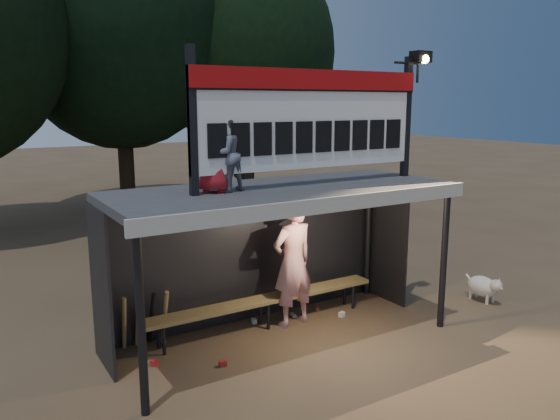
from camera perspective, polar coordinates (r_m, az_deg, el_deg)
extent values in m
plane|color=#4F3B27|center=(8.46, 0.26, -13.33)|extent=(80.00, 80.00, 0.00)
imported|color=white|center=(8.64, 1.35, -5.48)|extent=(0.81, 0.58, 2.07)
imported|color=slate|center=(7.37, -5.63, 5.88)|extent=(0.60, 0.53, 1.03)
imported|color=#A8191F|center=(7.32, -7.04, 5.99)|extent=(0.63, 0.56, 1.07)
cube|color=#3A3A3C|center=(7.80, 0.28, 1.96)|extent=(5.00, 2.00, 0.12)
cube|color=beige|center=(6.97, 4.68, 0.48)|extent=(5.10, 0.06, 0.20)
cylinder|color=black|center=(6.36, -14.33, -11.46)|extent=(0.10, 0.10, 2.20)
cylinder|color=black|center=(8.90, 16.75, -5.01)|extent=(0.10, 0.10, 2.20)
cylinder|color=black|center=(8.00, -18.19, -6.93)|extent=(0.10, 0.10, 2.20)
cylinder|color=black|center=(10.14, 9.19, -2.71)|extent=(0.10, 0.10, 2.20)
cube|color=black|center=(8.90, -3.12, -4.55)|extent=(5.00, 0.04, 2.20)
cube|color=black|center=(7.61, -18.22, -7.87)|extent=(0.04, 1.00, 2.20)
cube|color=black|center=(9.91, 11.13, -3.10)|extent=(0.04, 1.00, 2.20)
cylinder|color=black|center=(8.67, -3.20, 2.14)|extent=(5.00, 0.06, 0.06)
cube|color=black|center=(7.08, -9.17, 9.10)|extent=(0.10, 0.10, 1.90)
cube|color=black|center=(9.15, 13.08, 9.40)|extent=(0.10, 0.10, 1.90)
cube|color=white|center=(7.97, 3.39, 9.44)|extent=(3.80, 0.08, 1.40)
cube|color=#AC0C0D|center=(7.94, 3.64, 13.47)|extent=(3.80, 0.04, 0.28)
cube|color=black|center=(7.93, 3.65, 12.39)|extent=(3.80, 0.02, 0.03)
cube|color=black|center=(7.18, -6.57, 7.20)|extent=(0.27, 0.03, 0.45)
cube|color=black|center=(7.33, -4.14, 7.32)|extent=(0.27, 0.03, 0.45)
cube|color=black|center=(7.49, -1.81, 7.43)|extent=(0.27, 0.03, 0.45)
cube|color=black|center=(7.66, 0.42, 7.52)|extent=(0.27, 0.03, 0.45)
cube|color=black|center=(7.85, 2.54, 7.59)|extent=(0.27, 0.03, 0.45)
cube|color=black|center=(8.04, 4.57, 7.66)|extent=(0.27, 0.03, 0.45)
cube|color=black|center=(8.25, 6.51, 7.71)|extent=(0.27, 0.03, 0.45)
cube|color=black|center=(8.46, 8.34, 7.75)|extent=(0.27, 0.03, 0.45)
cube|color=black|center=(8.68, 10.09, 7.78)|extent=(0.27, 0.03, 0.45)
cube|color=black|center=(8.91, 11.74, 7.80)|extent=(0.27, 0.03, 0.45)
cylinder|color=black|center=(9.14, 13.09, 14.73)|extent=(0.50, 0.04, 0.04)
cylinder|color=black|center=(9.30, 14.18, 13.69)|extent=(0.04, 0.04, 0.30)
cube|color=black|center=(9.28, 14.48, 15.23)|extent=(0.30, 0.22, 0.18)
sphere|color=#FFD88C|center=(9.22, 14.88, 14.99)|extent=(0.14, 0.14, 0.14)
cube|color=olive|center=(8.72, -1.66, -9.35)|extent=(4.00, 0.35, 0.06)
cylinder|color=black|center=(8.06, -12.04, -13.12)|extent=(0.05, 0.05, 0.45)
cylinder|color=black|center=(8.27, -12.61, -12.50)|extent=(0.05, 0.05, 0.45)
cylinder|color=black|center=(8.71, -1.25, -10.98)|extent=(0.05, 0.05, 0.45)
cylinder|color=black|center=(8.90, -2.04, -10.48)|extent=(0.05, 0.05, 0.45)
cylinder|color=black|center=(9.62, 7.65, -8.89)|extent=(0.05, 0.05, 0.45)
cylinder|color=black|center=(9.79, 6.76, -8.50)|extent=(0.05, 0.05, 0.45)
cylinder|color=black|center=(18.79, -15.85, 6.44)|extent=(0.50, 0.50, 4.18)
ellipsoid|color=black|center=(18.93, -16.54, 18.85)|extent=(7.22, 7.22, 8.36)
cylinder|color=black|center=(19.38, -3.47, 5.99)|extent=(0.50, 0.50, 3.52)
ellipsoid|color=black|center=(19.37, -3.59, 16.18)|extent=(6.08, 6.08, 7.04)
ellipsoid|color=silver|center=(10.52, 20.39, -7.47)|extent=(0.36, 0.58, 0.36)
sphere|color=beige|center=(10.34, 21.64, -7.37)|extent=(0.22, 0.22, 0.22)
cone|color=beige|center=(10.29, 22.08, -7.61)|extent=(0.10, 0.10, 0.10)
cone|color=beige|center=(10.26, 21.60, -6.93)|extent=(0.06, 0.06, 0.07)
cone|color=beige|center=(10.33, 21.94, -6.82)|extent=(0.06, 0.06, 0.07)
cylinder|color=silver|center=(10.42, 20.82, -8.74)|extent=(0.05, 0.05, 0.18)
cylinder|color=beige|center=(10.54, 21.36, -8.55)|extent=(0.05, 0.05, 0.18)
cylinder|color=beige|center=(10.62, 19.28, -8.24)|extent=(0.05, 0.05, 0.18)
cylinder|color=beige|center=(10.74, 19.83, -8.06)|extent=(0.05, 0.05, 0.18)
cylinder|color=white|center=(10.68, 19.15, -6.72)|extent=(0.04, 0.16, 0.14)
cylinder|color=olive|center=(8.21, -15.98, -11.30)|extent=(0.08, 0.27, 0.84)
cylinder|color=#9F784A|center=(8.26, -14.62, -11.09)|extent=(0.06, 0.30, 0.83)
cylinder|color=black|center=(8.31, -13.28, -10.88)|extent=(0.09, 0.33, 0.83)
cylinder|color=#A5804D|center=(8.37, -11.96, -10.66)|extent=(0.06, 0.35, 0.82)
cube|color=#A5211C|center=(7.71, -5.99, -15.64)|extent=(0.11, 0.09, 0.08)
cylinder|color=#B3B3B8|center=(8.50, -12.21, -13.22)|extent=(0.11, 0.14, 0.07)
cube|color=silver|center=(9.31, 6.48, -10.78)|extent=(0.12, 0.09, 0.08)
cylinder|color=#AB301D|center=(9.54, 3.89, -10.19)|extent=(0.11, 0.14, 0.07)
cube|color=#B8B8BD|center=(9.00, -2.74, -11.49)|extent=(0.09, 0.11, 0.08)
cylinder|color=beige|center=(9.23, 1.38, -10.93)|extent=(0.07, 0.12, 0.07)
cube|color=red|center=(7.87, -13.00, -15.30)|extent=(0.12, 0.12, 0.08)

